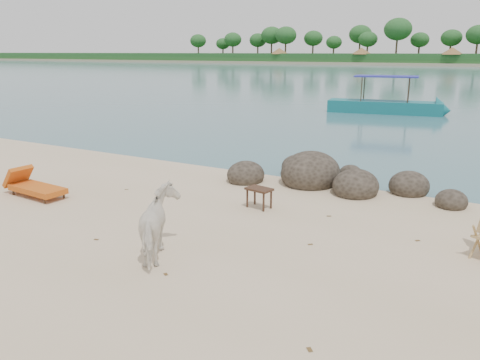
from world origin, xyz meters
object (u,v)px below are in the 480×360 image
object	(u,v)px
cow	(160,226)
side_table	(259,199)
lounge_chair	(37,186)
boulders	(325,178)
boat_near	(386,82)

from	to	relation	value
cow	side_table	size ratio (longest dim) A/B	2.47
side_table	lounge_chair	xyz separation A→B (m)	(-5.36, -1.95, 0.06)
boulders	cow	world-z (taller)	cow
boulders	boat_near	size ratio (longest dim) A/B	0.84
boat_near	cow	bearing A→B (deg)	-95.27
boat_near	lounge_chair	bearing A→B (deg)	-108.07
lounge_chair	boat_near	size ratio (longest dim) A/B	0.27
boulders	cow	bearing A→B (deg)	-99.52
boulders	lounge_chair	distance (m)	7.62
cow	side_table	xyz separation A→B (m)	(0.30, 3.32, -0.39)
cow	side_table	world-z (taller)	cow
cow	lounge_chair	xyz separation A→B (m)	(-5.06, 1.36, -0.33)
boulders	side_table	bearing A→B (deg)	-104.79
side_table	cow	bearing A→B (deg)	-84.44
lounge_chair	boat_near	world-z (taller)	boat_near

